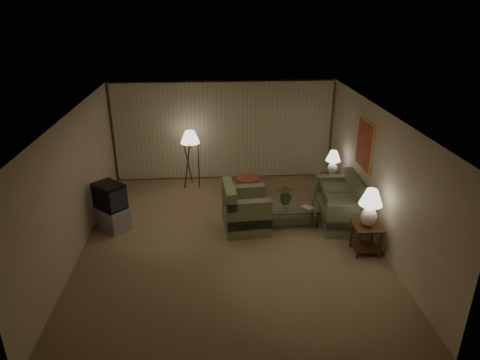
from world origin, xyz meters
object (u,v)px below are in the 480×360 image
object	(u,v)px
table_lamp_near	(370,205)
coffee_table	(292,213)
floor_lamp	(191,158)
armchair	(246,211)
tv_cabinet	(112,218)
vase	(286,205)
sofa	(339,205)
side_table_far	(331,182)
table_lamp_far	(333,161)
ottoman	(248,184)
crt_tv	(109,196)
side_table_near	(366,234)

from	to	relation	value
table_lamp_near	coffee_table	xyz separation A→B (m)	(-1.23, 1.25, -0.78)
table_lamp_near	floor_lamp	xyz separation A→B (m)	(-3.53, 3.51, -0.25)
armchair	table_lamp_near	xyz separation A→B (m)	(2.28, -1.13, 0.64)
tv_cabinet	vase	world-z (taller)	vase
sofa	floor_lamp	bearing A→B (deg)	-117.47
side_table_far	table_lamp_far	distance (m)	0.58
tv_cabinet	ottoman	bearing A→B (deg)	72.61
sofa	table_lamp_near	bearing A→B (deg)	11.43
table_lamp_near	coffee_table	world-z (taller)	table_lamp_near
crt_tv	vase	distance (m)	3.83
coffee_table	crt_tv	bearing A→B (deg)	178.58
sofa	crt_tv	size ratio (longest dim) A/B	2.39
floor_lamp	ottoman	xyz separation A→B (m)	(1.47, -0.45, -0.61)
coffee_table	floor_lamp	world-z (taller)	floor_lamp
floor_lamp	side_table_near	bearing A→B (deg)	-44.81
coffee_table	tv_cabinet	xyz separation A→B (m)	(-3.97, 0.10, -0.03)
vase	tv_cabinet	bearing A→B (deg)	178.52
armchair	tv_cabinet	xyz separation A→B (m)	(-2.92, 0.22, -0.17)
coffee_table	crt_tv	xyz separation A→B (m)	(-3.97, 0.10, 0.50)
table_lamp_near	tv_cabinet	distance (m)	5.43
side_table_far	crt_tv	xyz separation A→B (m)	(-5.20, -1.25, 0.38)
table_lamp_far	tv_cabinet	bearing A→B (deg)	-166.47
sofa	vase	bearing A→B (deg)	-80.26
coffee_table	side_table_far	bearing A→B (deg)	47.64
coffee_table	vase	xyz separation A→B (m)	(-0.15, -0.00, 0.21)
crt_tv	vase	bearing A→B (deg)	42.46
armchair	crt_tv	distance (m)	2.95
table_lamp_far	coffee_table	size ratio (longest dim) A/B	0.54
side_table_near	armchair	bearing A→B (deg)	153.58
armchair	crt_tv	xyz separation A→B (m)	(-2.92, 0.22, 0.36)
armchair	tv_cabinet	distance (m)	2.93
crt_tv	floor_lamp	distance (m)	2.73
side_table_near	tv_cabinet	bearing A→B (deg)	165.46
table_lamp_near	crt_tv	xyz separation A→B (m)	(-5.20, 1.35, -0.28)
table_lamp_near	vase	world-z (taller)	table_lamp_near
armchair	tv_cabinet	bearing A→B (deg)	81.44
table_lamp_far	ottoman	bearing A→B (deg)	167.35
floor_lamp	side_table_far	bearing A→B (deg)	-14.45
crt_tv	floor_lamp	xyz separation A→B (m)	(1.67, 2.16, 0.03)
table_lamp_far	vase	bearing A→B (deg)	-135.65
side_table_far	floor_lamp	size ratio (longest dim) A/B	0.39
side_table_far	crt_tv	size ratio (longest dim) A/B	0.76
sofa	side_table_far	xyz separation A→B (m)	(0.15, 1.25, 0.01)
coffee_table	vase	distance (m)	0.26
floor_lamp	armchair	bearing A→B (deg)	-62.18
armchair	floor_lamp	distance (m)	2.72
side_table_near	table_lamp_near	xyz separation A→B (m)	(-0.00, 0.00, 0.65)
coffee_table	side_table_near	bearing A→B (deg)	-45.44
side_table_far	vase	bearing A→B (deg)	-135.65
table_lamp_far	ottoman	world-z (taller)	table_lamp_far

